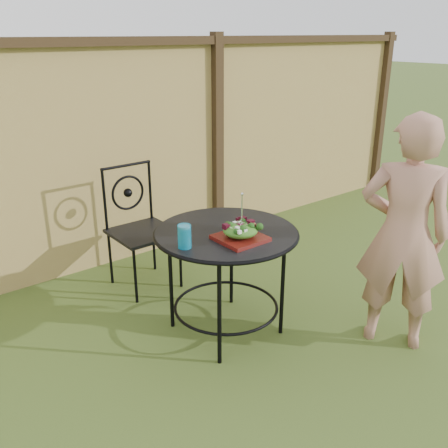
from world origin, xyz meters
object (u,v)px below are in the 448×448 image
(diner, at_px, (403,234))
(salad_plate, at_px, (240,238))
(patio_table, at_px, (226,251))
(patio_chair, at_px, (139,224))

(diner, relative_size, salad_plate, 5.52)
(patio_table, distance_m, diner, 1.10)
(patio_chair, distance_m, diner, 1.94)
(salad_plate, bearing_deg, patio_table, 81.11)
(patio_chair, height_order, diner, diner)
(patio_chair, bearing_deg, diner, -63.16)
(patio_chair, xyz_separation_m, salad_plate, (0.07, -1.13, 0.23))
(patio_table, relative_size, diner, 0.62)
(salad_plate, bearing_deg, diner, -36.45)
(patio_table, xyz_separation_m, patio_chair, (-0.09, 0.96, -0.08))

